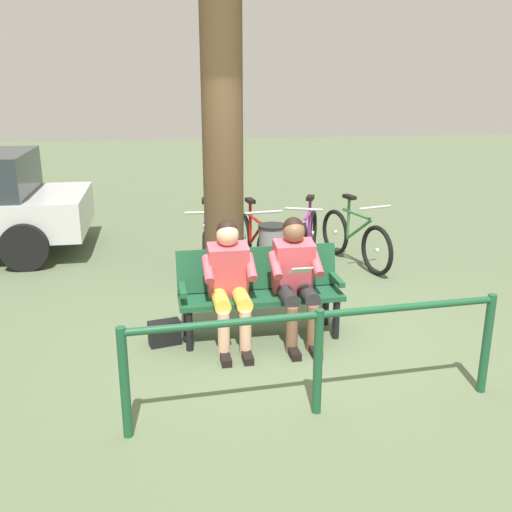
% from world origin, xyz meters
% --- Properties ---
extents(ground_plane, '(40.00, 40.00, 0.00)m').
position_xyz_m(ground_plane, '(0.00, 0.00, 0.00)').
color(ground_plane, '#566647').
extents(bench, '(1.61, 0.52, 0.87)m').
position_xyz_m(bench, '(0.26, -0.22, 0.51)').
color(bench, '#194C2D').
rests_on(bench, ground).
extents(person_reading, '(0.50, 0.77, 1.20)m').
position_xyz_m(person_reading, '(-0.06, -0.06, 0.66)').
color(person_reading, '#D84C59').
rests_on(person_reading, ground).
extents(person_companion, '(0.50, 0.77, 1.20)m').
position_xyz_m(person_companion, '(0.58, -0.05, 0.66)').
color(person_companion, '#D84C59').
rests_on(person_companion, ground).
extents(handbag, '(0.32, 0.20, 0.24)m').
position_xyz_m(handbag, '(1.21, -0.11, 0.12)').
color(handbag, black).
rests_on(handbag, ground).
extents(tree_trunk, '(0.47, 0.47, 3.89)m').
position_xyz_m(tree_trunk, '(0.46, -1.55, 1.94)').
color(tree_trunk, '#4C3823').
rests_on(tree_trunk, ground).
extents(litter_bin, '(0.34, 0.34, 0.81)m').
position_xyz_m(litter_bin, '(-0.10, -1.46, 0.40)').
color(litter_bin, slate).
rests_on(litter_bin, ground).
extents(bicycle_red, '(0.59, 1.64, 0.94)m').
position_xyz_m(bicycle_red, '(-1.41, -2.26, 0.36)').
color(bicycle_red, black).
rests_on(bicycle_red, ground).
extents(bicycle_black, '(0.73, 1.58, 0.94)m').
position_xyz_m(bicycle_black, '(-0.75, -2.29, 0.36)').
color(bicycle_black, black).
rests_on(bicycle_black, ground).
extents(bicycle_green, '(0.48, 1.67, 0.94)m').
position_xyz_m(bicycle_green, '(-0.01, -2.22, 0.36)').
color(bicycle_green, black).
rests_on(bicycle_green, ground).
extents(bicycle_orange, '(0.48, 1.68, 0.94)m').
position_xyz_m(bicycle_orange, '(0.63, -2.32, 0.36)').
color(bicycle_orange, black).
rests_on(bicycle_orange, ground).
extents(railing_fence, '(2.90, 0.23, 0.85)m').
position_xyz_m(railing_fence, '(0.07, 1.27, 0.59)').
color(railing_fence, '#194C2D').
rests_on(railing_fence, ground).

